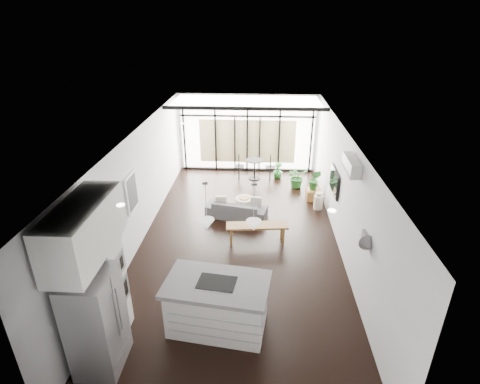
# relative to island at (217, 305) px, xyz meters

# --- Properties ---
(floor) EXTENTS (5.00, 10.00, 0.00)m
(floor) POSITION_rel_island_xyz_m (0.22, 2.94, -0.50)
(floor) COLOR black
(floor) RESTS_ON ground
(ceiling) EXTENTS (5.00, 10.00, 0.00)m
(ceiling) POSITION_rel_island_xyz_m (0.22, 2.94, 2.30)
(ceiling) COLOR silver
(ceiling) RESTS_ON ground
(wall_left) EXTENTS (0.02, 10.00, 2.80)m
(wall_left) POSITION_rel_island_xyz_m (-2.28, 2.94, 0.90)
(wall_left) COLOR silver
(wall_left) RESTS_ON ground
(wall_right) EXTENTS (0.02, 10.00, 2.80)m
(wall_right) POSITION_rel_island_xyz_m (2.72, 2.94, 0.90)
(wall_right) COLOR silver
(wall_right) RESTS_ON ground
(wall_back) EXTENTS (5.00, 0.02, 2.80)m
(wall_back) POSITION_rel_island_xyz_m (0.22, 7.94, 0.90)
(wall_back) COLOR silver
(wall_back) RESTS_ON ground
(wall_front) EXTENTS (5.00, 0.02, 2.80)m
(wall_front) POSITION_rel_island_xyz_m (0.22, -2.06, 0.90)
(wall_front) COLOR silver
(wall_front) RESTS_ON ground
(glazing) EXTENTS (5.00, 0.20, 2.80)m
(glazing) POSITION_rel_island_xyz_m (0.22, 7.82, 0.90)
(glazing) COLOR black
(glazing) RESTS_ON ground
(skylight) EXTENTS (4.70, 1.90, 0.06)m
(skylight) POSITION_rel_island_xyz_m (0.22, 6.94, 2.27)
(skylight) COLOR silver
(skylight) RESTS_ON ceiling
(neighbour_building) EXTENTS (3.50, 0.02, 1.60)m
(neighbour_building) POSITION_rel_island_xyz_m (0.22, 7.89, 0.60)
(neighbour_building) COLOR beige
(neighbour_building) RESTS_ON ground
(island) EXTENTS (1.97, 1.33, 1.01)m
(island) POSITION_rel_island_xyz_m (0.00, 0.00, 0.00)
(island) COLOR white
(island) RESTS_ON floor
(cooktop) EXTENTS (0.73, 0.53, 0.01)m
(cooktop) POSITION_rel_island_xyz_m (0.00, 0.00, 0.51)
(cooktop) COLOR black
(cooktop) RESTS_ON island
(fridge) EXTENTS (0.69, 0.86, 1.78)m
(fridge) POSITION_rel_island_xyz_m (-1.80, -0.91, 0.39)
(fridge) COLOR #A09FA4
(fridge) RESTS_ON floor
(appliance_column) EXTENTS (0.59, 0.62, 2.30)m
(appliance_column) POSITION_rel_island_xyz_m (-1.93, -0.21, 0.64)
(appliance_column) COLOR white
(appliance_column) RESTS_ON floor
(upper_cabinets) EXTENTS (0.62, 1.75, 0.86)m
(upper_cabinets) POSITION_rel_island_xyz_m (-1.90, -0.56, 1.85)
(upper_cabinets) COLOR white
(upper_cabinets) RESTS_ON wall_left
(pendant_left) EXTENTS (0.26, 0.26, 0.18)m
(pendant_left) POSITION_rel_island_xyz_m (-0.18, 0.29, 1.52)
(pendant_left) COLOR silver
(pendant_left) RESTS_ON ceiling
(pendant_right) EXTENTS (0.26, 0.26, 0.18)m
(pendant_right) POSITION_rel_island_xyz_m (0.62, 0.29, 1.52)
(pendant_right) COLOR silver
(pendant_right) RESTS_ON ceiling
(sofa) EXTENTS (1.78, 0.84, 0.67)m
(sofa) POSITION_rel_island_xyz_m (0.08, 4.21, -0.17)
(sofa) COLOR #4B4B4E
(sofa) RESTS_ON floor
(console_bench) EXTENTS (1.58, 0.54, 0.50)m
(console_bench) POSITION_rel_island_xyz_m (0.67, 2.93, -0.25)
(console_bench) COLOR brown
(console_bench) RESTS_ON floor
(pouf) EXTENTS (0.69, 0.69, 0.43)m
(pouf) POSITION_rel_island_xyz_m (0.28, 4.56, -0.29)
(pouf) COLOR beige
(pouf) RESTS_ON floor
(crate) EXTENTS (0.44, 0.44, 0.33)m
(crate) POSITION_rel_island_xyz_m (2.41, 5.49, -0.34)
(crate) COLOR brown
(crate) RESTS_ON floor
(plant_tall) EXTENTS (0.89, 0.93, 0.58)m
(plant_tall) POSITION_rel_island_xyz_m (1.97, 6.40, -0.21)
(plant_tall) COLOR #1F5D21
(plant_tall) RESTS_ON floor
(plant_med) EXTENTS (0.62, 0.67, 0.33)m
(plant_med) POSITION_rel_island_xyz_m (1.34, 7.14, -0.34)
(plant_med) COLOR #1F5D21
(plant_med) RESTS_ON floor
(plant_crate) EXTENTS (0.55, 0.75, 0.30)m
(plant_crate) POSITION_rel_island_xyz_m (2.41, 5.49, -0.02)
(plant_crate) COLOR #1F5D21
(plant_crate) RESTS_ON crate
(milk_can) EXTENTS (0.30, 0.30, 0.54)m
(milk_can) POSITION_rel_island_xyz_m (2.47, 4.85, -0.23)
(milk_can) COLOR silver
(milk_can) RESTS_ON floor
(bistro_set) EXTENTS (1.46, 0.62, 0.69)m
(bistro_set) POSITION_rel_island_xyz_m (0.52, 7.02, -0.16)
(bistro_set) COLOR black
(bistro_set) RESTS_ON floor
(tv) EXTENTS (0.05, 1.10, 0.65)m
(tv) POSITION_rel_island_xyz_m (2.68, 3.94, 0.80)
(tv) COLOR black
(tv) RESTS_ON wall_right
(ac_unit) EXTENTS (0.22, 0.90, 0.30)m
(ac_unit) POSITION_rel_island_xyz_m (2.60, 2.14, 1.95)
(ac_unit) COLOR silver
(ac_unit) RESTS_ON wall_right
(framed_art) EXTENTS (0.04, 0.70, 0.90)m
(framed_art) POSITION_rel_island_xyz_m (-2.25, 2.44, 1.05)
(framed_art) COLOR black
(framed_art) RESTS_ON wall_left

